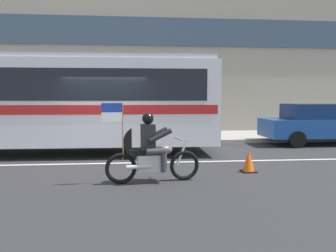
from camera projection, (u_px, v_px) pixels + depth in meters
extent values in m
plane|color=#2B2B2D|center=(106.00, 160.00, 10.30)|extent=(60.00, 60.00, 0.00)
cube|color=#A39E93|center=(115.00, 138.00, 15.35)|extent=(28.00, 3.80, 0.15)
cube|color=silver|center=(104.00, 163.00, 9.70)|extent=(26.60, 0.14, 0.01)
cube|color=#384C60|center=(116.00, 31.00, 16.76)|extent=(25.76, 0.10, 1.40)
cube|color=silver|center=(46.00, 102.00, 11.15)|extent=(11.20, 2.75, 2.70)
cube|color=black|center=(46.00, 86.00, 11.10)|extent=(10.31, 2.77, 0.96)
cube|color=red|center=(46.00, 109.00, 11.17)|extent=(10.97, 2.77, 0.28)
cube|color=#BABCC3|center=(45.00, 59.00, 11.03)|extent=(10.97, 2.62, 0.16)
cylinder|color=black|center=(140.00, 142.00, 10.38)|extent=(1.04, 0.30, 1.04)
torus|color=black|center=(184.00, 165.00, 7.72)|extent=(0.70, 0.19, 0.69)
torus|color=black|center=(121.00, 168.00, 7.38)|extent=(0.70, 0.19, 0.69)
cube|color=silver|center=(151.00, 163.00, 7.53)|extent=(0.67, 0.37, 0.36)
ellipsoid|color=#59565B|center=(162.00, 150.00, 7.57)|extent=(0.51, 0.34, 0.24)
cube|color=black|center=(142.00, 152.00, 7.47)|extent=(0.59, 0.34, 0.12)
cylinder|color=silver|center=(182.00, 152.00, 7.68)|extent=(0.28, 0.09, 0.58)
cylinder|color=silver|center=(179.00, 139.00, 7.64)|extent=(0.13, 0.64, 0.04)
cylinder|color=silver|center=(139.00, 167.00, 7.31)|extent=(0.56, 0.17, 0.09)
cube|color=black|center=(148.00, 137.00, 7.47)|extent=(0.33, 0.40, 0.56)
sphere|color=black|center=(148.00, 118.00, 7.43)|extent=(0.26, 0.26, 0.26)
cylinder|color=#38383D|center=(153.00, 149.00, 7.70)|extent=(0.44, 0.21, 0.15)
cylinder|color=#38383D|center=(160.00, 159.00, 7.76)|extent=(0.13, 0.13, 0.46)
cylinder|color=#38383D|center=(156.00, 151.00, 7.35)|extent=(0.44, 0.21, 0.15)
cylinder|color=#38383D|center=(164.00, 162.00, 7.42)|extent=(0.13, 0.13, 0.46)
cylinder|color=black|center=(157.00, 134.00, 7.72)|extent=(0.53, 0.18, 0.32)
cylinder|color=black|center=(160.00, 136.00, 7.33)|extent=(0.53, 0.18, 0.32)
cylinder|color=olive|center=(123.00, 132.00, 7.33)|extent=(0.02, 0.02, 1.25)
cube|color=#1933A5|center=(112.00, 108.00, 7.23)|extent=(0.44, 0.08, 0.20)
cube|color=white|center=(112.00, 117.00, 7.25)|extent=(0.44, 0.08, 0.20)
cube|color=#194793|center=(322.00, 128.00, 13.63)|extent=(4.79, 1.87, 0.72)
cube|color=navy|center=(317.00, 111.00, 13.55)|extent=(2.50, 1.62, 0.60)
cylinder|color=black|center=(297.00, 139.00, 12.67)|extent=(0.64, 0.22, 0.64)
cylinder|color=gold|center=(135.00, 131.00, 14.71)|extent=(0.22, 0.22, 0.58)
sphere|color=gold|center=(135.00, 123.00, 14.68)|extent=(0.20, 0.20, 0.20)
cylinder|color=gold|center=(135.00, 131.00, 14.57)|extent=(0.09, 0.10, 0.09)
cone|color=#EA590F|center=(249.00, 161.00, 8.59)|extent=(0.32, 0.32, 0.55)
cube|color=black|center=(248.00, 171.00, 8.61)|extent=(0.36, 0.36, 0.03)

